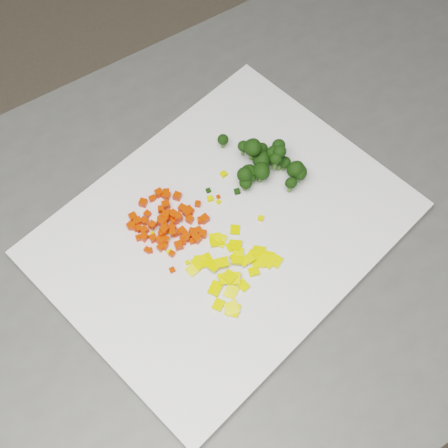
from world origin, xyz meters
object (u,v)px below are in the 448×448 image
object	(u,v)px
carrot_pile	(167,220)
pepper_pile	(233,267)
broccoli_pile	(260,153)
counter_block	(246,326)
cutting_board	(224,230)

from	to	relation	value
carrot_pile	pepper_pile	distance (m)	0.11
broccoli_pile	counter_block	bearing A→B (deg)	-110.97
carrot_pile	cutting_board	bearing A→B (deg)	-18.63
pepper_pile	broccoli_pile	world-z (taller)	broccoli_pile
cutting_board	broccoli_pile	distance (m)	0.12
counter_block	broccoli_pile	xyz separation A→B (m)	(0.03, 0.08, 0.49)
counter_block	pepper_pile	bearing A→B (deg)	-128.67
cutting_board	broccoli_pile	xyz separation A→B (m)	(0.08, 0.09, 0.04)
counter_block	cutting_board	xyz separation A→B (m)	(-0.05, -0.00, 0.46)
carrot_pile	pepper_pile	size ratio (longest dim) A/B	0.86
carrot_pile	pepper_pile	world-z (taller)	carrot_pile
counter_block	broccoli_pile	world-z (taller)	broccoli_pile
carrot_pile	counter_block	bearing A→B (deg)	-10.40
counter_block	carrot_pile	bearing A→B (deg)	169.60
counter_block	pepper_pile	world-z (taller)	pepper_pile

